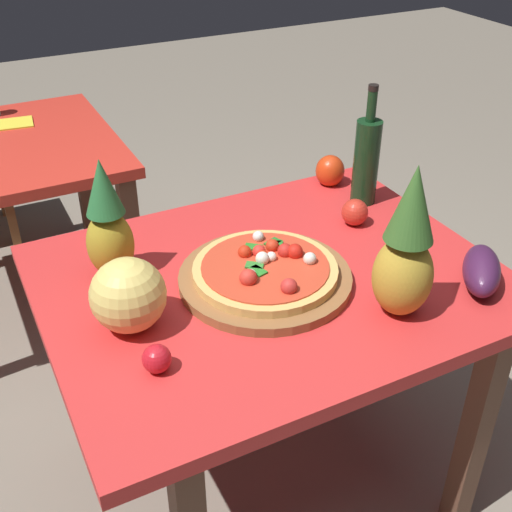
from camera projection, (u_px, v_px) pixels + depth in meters
ground_plane at (268, 468)px, 2.04m from camera, size 10.00×10.00×0.00m
display_table at (271, 305)px, 1.70m from camera, size 1.14×0.90×0.73m
pizza_board at (265, 278)px, 1.62m from camera, size 0.43×0.43×0.02m
pizza at (266, 268)px, 1.60m from camera, size 0.36×0.36×0.06m
wine_bottle at (366, 160)px, 1.91m from camera, size 0.08×0.08×0.36m
pineapple_left at (406, 251)px, 1.43m from camera, size 0.14×0.14×0.38m
pineapple_right at (108, 225)px, 1.58m from camera, size 0.12×0.12×0.32m
melon at (128, 295)px, 1.43m from camera, size 0.17×0.17×0.17m
bell_pepper at (330, 171)px, 2.06m from camera, size 0.09×0.09×0.10m
eggplant at (482, 270)px, 1.59m from camera, size 0.20×0.21×0.09m
tomato_near_board at (157, 359)px, 1.34m from camera, size 0.06×0.06×0.06m
tomato_by_bottle at (106, 228)px, 1.78m from camera, size 0.07×0.07×0.07m
tomato_at_corner at (355, 212)px, 1.85m from camera, size 0.08×0.08×0.08m
napkin_folded at (14, 123)px, 2.53m from camera, size 0.15×0.14×0.01m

